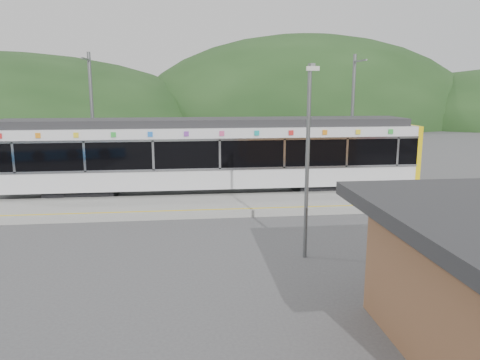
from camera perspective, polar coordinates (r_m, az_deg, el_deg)
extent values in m
plane|color=#4C4C4F|center=(17.53, 0.84, -6.12)|extent=(120.00, 120.00, 0.00)
ellipsoid|color=#1E3D19|center=(73.09, 7.88, 7.01)|extent=(52.00, 39.00, 26.00)
cube|color=#9E9E99|center=(20.65, -0.34, -3.01)|extent=(26.00, 3.20, 0.30)
cube|color=yellow|center=(19.36, 0.08, -3.51)|extent=(26.00, 0.10, 0.01)
cube|color=black|center=(23.66, -18.61, -1.40)|extent=(3.20, 2.20, 0.56)
cube|color=black|center=(24.17, 10.42, -0.73)|extent=(3.20, 2.20, 0.56)
cube|color=silver|center=(23.00, -3.96, 0.71)|extent=(20.00, 2.90, 0.92)
cube|color=black|center=(22.82, -4.00, 3.63)|extent=(20.00, 2.96, 1.45)
cube|color=silver|center=(21.44, -3.79, 1.32)|extent=(20.00, 0.05, 0.10)
cube|color=silver|center=(21.25, -3.84, 4.91)|extent=(20.00, 0.05, 0.10)
cube|color=silver|center=(22.71, -4.03, 6.01)|extent=(20.00, 2.90, 0.45)
cube|color=#2D2D30|center=(22.68, -4.05, 7.03)|extent=(19.40, 2.50, 0.36)
cube|color=yellow|center=(25.41, 19.49, 3.05)|extent=(0.24, 2.92, 3.00)
cube|color=silver|center=(22.59, -25.91, 2.45)|extent=(0.10, 0.05, 1.35)
cube|color=silver|center=(21.78, -18.44, 2.72)|extent=(0.10, 0.05, 1.35)
cube|color=silver|center=(21.36, -10.53, 2.95)|extent=(0.10, 0.05, 1.35)
cube|color=silver|center=(21.36, -2.47, 3.13)|extent=(0.10, 0.05, 1.35)
cube|color=silver|center=(21.78, 5.44, 3.25)|extent=(0.10, 0.05, 1.35)
cube|color=silver|center=(22.59, 12.91, 3.30)|extent=(0.10, 0.05, 1.35)
cube|color=silver|center=(23.54, 18.67, 3.30)|extent=(0.10, 0.05, 1.35)
cube|color=orange|center=(22.15, -23.42, 5.00)|extent=(0.22, 0.04, 0.22)
cube|color=yellow|center=(21.74, -19.37, 5.19)|extent=(0.22, 0.04, 0.22)
cube|color=green|center=(21.44, -15.18, 5.35)|extent=(0.22, 0.04, 0.22)
cube|color=blue|center=(21.26, -10.89, 5.50)|extent=(0.22, 0.04, 0.22)
cube|color=purple|center=(21.21, -6.56, 5.61)|extent=(0.22, 0.04, 0.22)
cube|color=#E54C8C|center=(21.27, -2.23, 5.69)|extent=(0.22, 0.04, 0.22)
cube|color=#19A5A5|center=(21.45, 2.06, 5.74)|extent=(0.22, 0.04, 0.22)
cube|color=red|center=(21.74, 6.25, 5.75)|extent=(0.22, 0.04, 0.22)
cube|color=orange|center=(22.15, 10.31, 5.74)|extent=(0.22, 0.04, 0.22)
cube|color=yellow|center=(22.67, 14.21, 5.70)|extent=(0.22, 0.04, 0.22)
cube|color=green|center=(23.28, 17.91, 5.64)|extent=(0.22, 0.04, 0.22)
cylinder|color=slate|center=(25.71, -17.52, 6.85)|extent=(0.18, 0.18, 7.00)
cube|color=slate|center=(24.91, -18.30, 13.83)|extent=(0.08, 1.80, 0.08)
cylinder|color=slate|center=(26.87, 13.50, 7.23)|extent=(0.18, 0.18, 7.00)
cube|color=slate|center=(26.10, 14.43, 13.89)|extent=(0.08, 1.80, 0.08)
cylinder|color=slate|center=(14.25, 8.20, 1.93)|extent=(0.12, 0.12, 5.91)
cube|color=slate|center=(13.65, 9.03, 13.53)|extent=(0.29, 0.99, 0.12)
cube|color=silver|center=(13.23, 9.54, 13.26)|extent=(0.38, 0.24, 0.12)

